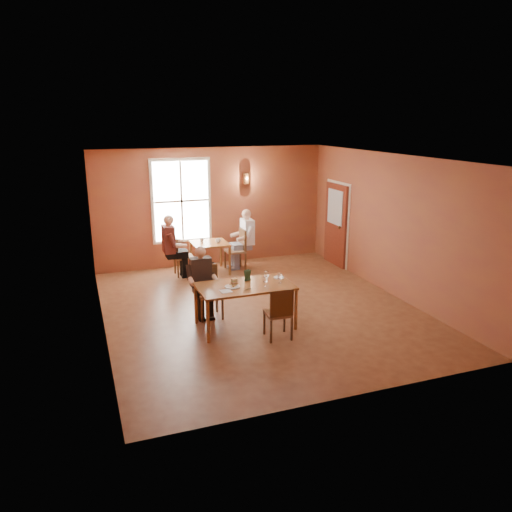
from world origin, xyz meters
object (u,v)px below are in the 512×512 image
object	(u,v)px
chair_empty	(278,312)
diner_white	(236,242)
diner_main	(209,285)
diner_maroon	(182,246)
chair_diner_maroon	(184,256)
chair_diner_main	(209,293)
second_table	(210,257)
main_table	(245,306)
chair_diner_white	(235,250)

from	to	relation	value
chair_empty	diner_white	distance (m)	4.13
diner_main	diner_maroon	distance (m)	2.83
chair_diner_maroon	diner_maroon	distance (m)	0.26
chair_diner_maroon	diner_main	bearing A→B (deg)	-2.17
chair_diner_main	diner_main	size ratio (longest dim) A/B	0.76
chair_diner_main	diner_white	distance (m)	3.15
diner_main	second_table	distance (m)	2.94
diner_maroon	main_table	bearing A→B (deg)	7.00
chair_diner_main	chair_empty	bearing A→B (deg)	124.25
main_table	chair_diner_maroon	world-z (taller)	chair_diner_maroon
second_table	diner_maroon	distance (m)	0.77
chair_diner_white	second_table	bearing A→B (deg)	90.00
chair_diner_main	chair_diner_maroon	bearing A→B (deg)	-92.19
main_table	chair_empty	size ratio (longest dim) A/B	1.82
chair_diner_maroon	diner_maroon	bearing A→B (deg)	-90.00
diner_white	diner_maroon	xyz separation A→B (m)	(-1.36, 0.00, 0.01)
main_table	diner_main	xyz separation A→B (m)	(-0.50, 0.62, 0.25)
diner_main	second_table	bearing A→B (deg)	-105.01
chair_diner_white	main_table	bearing A→B (deg)	165.24
diner_main	chair_diner_maroon	bearing A→B (deg)	-92.17
second_table	diner_maroon	world-z (taller)	diner_maroon
chair_empty	diner_white	xyz separation A→B (m)	(0.56, 4.09, 0.26)
chair_diner_main	second_table	size ratio (longest dim) A/B	1.16
main_table	chair_empty	distance (m)	0.75
chair_empty	diner_maroon	distance (m)	4.17
chair_diner_main	main_table	bearing A→B (deg)	127.57
second_table	chair_diner_white	size ratio (longest dim) A/B	0.83
second_table	chair_diner_maroon	distance (m)	0.66
chair_diner_main	chair_diner_maroon	xyz separation A→B (m)	(0.11, 2.79, -0.02)
second_table	diner_main	bearing A→B (deg)	-105.01
chair_diner_white	diner_white	xyz separation A→B (m)	(0.03, 0.00, 0.21)
second_table	diner_white	distance (m)	0.76
diner_main	chair_diner_maroon	world-z (taller)	diner_main
second_table	main_table	bearing A→B (deg)	-94.27
chair_diner_main	second_table	distance (m)	2.90
chair_diner_white	diner_white	world-z (taller)	diner_white
chair_diner_main	chair_diner_maroon	world-z (taller)	chair_diner_main
chair_diner_main	diner_white	size ratio (longest dim) A/B	0.69
main_table	chair_diner_white	xyz separation A→B (m)	(0.91, 3.44, 0.12)
chair_empty	diner_white	world-z (taller)	diner_white
diner_main	diner_maroon	bearing A→B (deg)	-91.56
main_table	diner_maroon	bearing A→B (deg)	97.00
diner_main	chair_diner_maroon	distance (m)	2.83
main_table	diner_main	bearing A→B (deg)	128.88
diner_main	chair_diner_white	xyz separation A→B (m)	(1.41, 2.82, -0.14)
chair_empty	second_table	bearing A→B (deg)	95.04
diner_white	diner_maroon	distance (m)	1.36
second_table	chair_diner_white	distance (m)	0.66
diner_main	chair_diner_white	bearing A→B (deg)	-116.49
chair_diner_main	chair_diner_white	size ratio (longest dim) A/B	0.97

